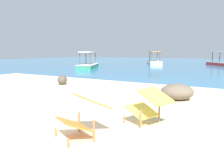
% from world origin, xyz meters
% --- Properties ---
extents(sand_beach, '(18.00, 14.00, 0.04)m').
position_xyz_m(sand_beach, '(0.00, 0.00, 0.02)').
color(sand_beach, beige).
rests_on(sand_beach, ground).
extents(water_surface, '(60.00, 36.00, 0.03)m').
position_xyz_m(water_surface, '(0.00, 22.00, 0.00)').
color(water_surface, teal).
rests_on(water_surface, ground).
extents(deck_chair_near, '(0.89, 0.74, 0.68)m').
position_xyz_m(deck_chair_near, '(1.59, 1.82, 0.42)').
color(deck_chair_near, olive).
rests_on(deck_chair_near, sand_beach).
extents(deck_chair_far, '(0.82, 0.92, 0.68)m').
position_xyz_m(deck_chair_far, '(0.94, 0.72, 0.42)').
color(deck_chair_far, olive).
rests_on(deck_chair_far, sand_beach).
extents(shore_rock_large, '(0.58, 0.63, 0.39)m').
position_xyz_m(shore_rock_large, '(-3.35, 4.91, 0.23)').
color(shore_rock_large, brown).
rests_on(shore_rock_large, sand_beach).
extents(shore_rock_medium, '(1.09, 1.01, 0.45)m').
position_xyz_m(shore_rock_medium, '(1.43, 4.32, 0.27)').
color(shore_rock_medium, '#6B5B4C').
rests_on(shore_rock_medium, sand_beach).
extents(boat_white, '(2.68, 3.80, 1.29)m').
position_xyz_m(boat_white, '(-5.29, 20.42, 0.29)').
color(boat_white, white).
rests_on(boat_white, water_surface).
extents(boat_red, '(3.31, 3.51, 1.29)m').
position_xyz_m(boat_red, '(0.93, 21.18, 0.29)').
color(boat_red, '#C63833').
rests_on(boat_red, water_surface).
extents(boat_green, '(2.60, 3.82, 1.29)m').
position_xyz_m(boat_green, '(-7.84, 12.69, 0.29)').
color(boat_green, '#338E66').
rests_on(boat_green, water_surface).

